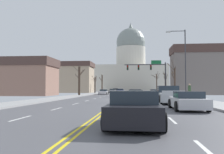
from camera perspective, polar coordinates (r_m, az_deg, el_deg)
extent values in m
cube|color=#4C4C51|center=(29.93, 1.93, -5.41)|extent=(14.00, 180.00, 0.06)
cube|color=yellow|center=(29.93, 1.70, -5.34)|extent=(0.10, 176.40, 0.00)
cube|color=yellow|center=(29.92, 2.16, -5.34)|extent=(0.10, 176.40, 0.00)
cube|color=silver|center=(6.13, 21.57, -15.93)|extent=(0.12, 2.20, 0.00)
cube|color=silver|center=(11.14, 14.06, -9.90)|extent=(0.12, 2.20, 0.00)
cube|color=silver|center=(16.28, 11.32, -7.60)|extent=(0.12, 2.20, 0.00)
cube|color=silver|center=(21.44, 9.92, -6.39)|extent=(0.12, 2.20, 0.00)
cube|color=silver|center=(26.62, 9.06, -5.65)|extent=(0.12, 2.20, 0.00)
cube|color=silver|center=(31.80, 8.48, -5.16)|extent=(0.12, 2.20, 0.00)
cube|color=silver|center=(36.99, 8.06, -4.80)|extent=(0.12, 2.20, 0.00)
cube|color=silver|center=(42.19, 7.75, -4.53)|extent=(0.12, 2.20, 0.00)
cube|color=silver|center=(47.38, 7.51, -4.31)|extent=(0.12, 2.20, 0.00)
cube|color=silver|center=(52.58, 7.31, -4.14)|extent=(0.12, 2.20, 0.00)
cube|color=silver|center=(57.77, 7.15, -4.00)|extent=(0.12, 2.20, 0.00)
cube|color=silver|center=(62.97, 7.02, -3.89)|extent=(0.12, 2.20, 0.00)
cube|color=silver|center=(68.17, 6.91, -3.79)|extent=(0.12, 2.20, 0.00)
cube|color=silver|center=(73.36, 6.81, -3.71)|extent=(0.12, 2.20, 0.00)
cube|color=silver|center=(78.56, 6.72, -3.63)|extent=(0.12, 2.20, 0.00)
cube|color=silver|center=(83.76, 6.65, -3.57)|extent=(0.12, 2.20, 0.00)
cube|color=silver|center=(88.96, 6.58, -3.51)|extent=(0.12, 2.20, 0.00)
cube|color=silver|center=(94.16, 6.53, -3.46)|extent=(0.12, 2.20, 0.00)
cube|color=silver|center=(12.27, -20.80, -9.13)|extent=(0.12, 2.20, 0.00)
cube|color=silver|center=(17.06, -12.97, -7.35)|extent=(0.12, 2.20, 0.00)
cube|color=silver|center=(22.05, -8.66, -6.30)|extent=(0.12, 2.20, 0.00)
cube|color=silver|center=(27.11, -5.95, -5.62)|extent=(0.12, 2.20, 0.00)
cube|color=silver|center=(32.22, -4.10, -5.14)|extent=(0.12, 2.20, 0.00)
cube|color=silver|center=(37.35, -2.77, -4.80)|extent=(0.12, 2.20, 0.00)
cube|color=silver|center=(42.50, -1.75, -4.53)|extent=(0.12, 2.20, 0.00)
cube|color=silver|center=(47.66, -0.96, -4.33)|extent=(0.12, 2.20, 0.00)
cube|color=silver|center=(52.83, -0.32, -4.16)|extent=(0.12, 2.20, 0.00)
cube|color=silver|center=(58.00, 0.21, -4.02)|extent=(0.12, 2.20, 0.00)
cube|color=silver|center=(63.18, 0.64, -3.90)|extent=(0.12, 2.20, 0.00)
cube|color=silver|center=(68.36, 1.02, -3.80)|extent=(0.12, 2.20, 0.00)
cube|color=silver|center=(73.54, 1.34, -3.72)|extent=(0.12, 2.20, 0.00)
cube|color=silver|center=(78.73, 1.61, -3.65)|extent=(0.12, 2.20, 0.00)
cube|color=silver|center=(83.92, 1.86, -3.58)|extent=(0.12, 2.20, 0.00)
cube|color=silver|center=(89.11, 2.07, -3.52)|extent=(0.12, 2.20, 0.00)
cube|color=silver|center=(94.30, 2.26, -3.47)|extent=(0.12, 2.20, 0.00)
cube|color=gray|center=(30.59, 18.10, -5.03)|extent=(3.00, 180.00, 0.14)
cube|color=gray|center=(31.61, -13.69, -5.00)|extent=(3.00, 180.00, 0.14)
cylinder|color=#28282D|center=(46.71, 12.56, -0.35)|extent=(0.22, 0.22, 6.16)
cylinder|color=#28282D|center=(46.57, 7.75, 2.92)|extent=(7.80, 0.16, 0.16)
cube|color=black|center=(46.58, 9.20, 2.24)|extent=(0.32, 0.28, 0.92)
sphere|color=red|center=(46.45, 9.21, 2.60)|extent=(0.22, 0.22, 0.22)
sphere|color=#332B05|center=(46.42, 9.21, 2.26)|extent=(0.22, 0.22, 0.22)
sphere|color=black|center=(46.40, 9.21, 1.91)|extent=(0.22, 0.22, 0.22)
cube|color=black|center=(46.49, 6.32, 2.23)|extent=(0.32, 0.28, 0.92)
sphere|color=red|center=(46.35, 6.32, 2.59)|extent=(0.22, 0.22, 0.22)
sphere|color=#332B05|center=(46.33, 6.32, 2.25)|extent=(0.22, 0.22, 0.22)
sphere|color=black|center=(46.31, 6.32, 1.90)|extent=(0.22, 0.22, 0.22)
cube|color=black|center=(46.51, 3.72, 2.22)|extent=(0.32, 0.28, 0.92)
sphere|color=red|center=(46.37, 3.71, 2.58)|extent=(0.22, 0.22, 0.22)
sphere|color=#332B05|center=(46.35, 3.71, 2.23)|extent=(0.22, 0.22, 0.22)
sphere|color=black|center=(46.33, 3.71, 1.89)|extent=(0.22, 0.22, 0.22)
cube|color=#146033|center=(46.77, 10.43, 3.47)|extent=(1.90, 0.06, 0.70)
cylinder|color=#333338|center=(31.74, 17.01, 3.02)|extent=(0.14, 0.14, 8.68)
cylinder|color=#333338|center=(32.22, 15.06, 10.46)|extent=(2.10, 0.09, 0.09)
cube|color=#B2B2AD|center=(32.05, 13.18, 10.38)|extent=(0.56, 0.24, 0.16)
cube|color=beige|center=(103.96, 4.49, -0.43)|extent=(30.03, 20.09, 10.74)
cylinder|color=beige|center=(104.75, 4.47, 4.77)|extent=(12.54, 12.54, 8.25)
sphere|color=gray|center=(105.74, 4.46, 8.16)|extent=(12.43, 12.43, 12.43)
cone|color=gray|center=(107.38, 4.44, 12.05)|extent=(1.80, 1.80, 2.40)
cube|color=silver|center=(43.24, 10.10, -3.84)|extent=(1.83, 4.50, 0.63)
cube|color=#232D38|center=(42.92, 10.13, -3.16)|extent=(1.60, 2.20, 0.41)
cylinder|color=black|center=(44.56, 8.79, -4.01)|extent=(0.23, 0.64, 0.64)
cylinder|color=black|center=(44.71, 11.09, -3.98)|extent=(0.23, 0.64, 0.64)
cylinder|color=black|center=(41.79, 9.04, -4.10)|extent=(0.23, 0.64, 0.64)
cylinder|color=black|center=(41.95, 11.49, -4.07)|extent=(0.23, 0.64, 0.64)
cube|color=#B71414|center=(35.61, 5.54, -4.09)|extent=(1.90, 4.45, 0.68)
cube|color=#232D38|center=(35.45, 5.54, -3.22)|extent=(1.64, 2.13, 0.40)
cylinder|color=black|center=(37.01, 4.18, -4.32)|extent=(0.23, 0.64, 0.64)
cylinder|color=black|center=(36.98, 7.00, -4.31)|extent=(0.23, 0.64, 0.64)
cylinder|color=black|center=(34.28, 3.98, -4.46)|extent=(0.23, 0.64, 0.64)
cylinder|color=black|center=(34.24, 7.02, -4.45)|extent=(0.23, 0.64, 0.64)
cube|color=#1E7247|center=(28.42, 5.70, -4.49)|extent=(1.78, 4.51, 0.67)
cube|color=#232D38|center=(28.21, 5.69, -3.43)|extent=(1.54, 2.16, 0.38)
cylinder|color=black|center=(29.84, 4.07, -4.74)|extent=(0.23, 0.64, 0.64)
cylinder|color=black|center=(29.83, 7.39, -4.72)|extent=(0.23, 0.64, 0.64)
cylinder|color=black|center=(27.06, 3.84, -4.96)|extent=(0.23, 0.64, 0.64)
cylinder|color=black|center=(27.05, 7.51, -4.94)|extent=(0.23, 0.64, 0.64)
cube|color=#ADB2B7|center=(23.02, 13.33, -4.59)|extent=(2.03, 5.64, 0.78)
cube|color=#1E2833|center=(23.79, 13.05, -2.82)|extent=(1.87, 1.92, 0.64)
cube|color=#ADB2B7|center=(20.28, 14.37, -3.45)|extent=(1.87, 0.10, 0.22)
cylinder|color=black|center=(24.60, 10.45, -4.97)|extent=(0.28, 0.80, 0.80)
cylinder|color=black|center=(24.85, 15.13, -4.90)|extent=(0.28, 0.80, 0.80)
cylinder|color=black|center=(21.23, 11.23, -5.35)|extent=(0.28, 0.80, 0.80)
cylinder|color=black|center=(21.53, 16.64, -5.25)|extent=(0.28, 0.80, 0.80)
cube|color=silver|center=(16.67, 17.46, -5.80)|extent=(1.86, 4.53, 0.62)
cube|color=#232D38|center=(16.38, 17.63, -4.02)|extent=(1.64, 2.01, 0.43)
cylinder|color=black|center=(17.90, 13.61, -6.10)|extent=(0.22, 0.64, 0.64)
cylinder|color=black|center=(18.25, 19.43, -5.96)|extent=(0.22, 0.64, 0.64)
cylinder|color=black|center=(15.13, 15.10, -6.74)|extent=(0.22, 0.64, 0.64)
cylinder|color=black|center=(15.54, 21.92, -6.53)|extent=(0.22, 0.64, 0.64)
cube|color=black|center=(9.33, 5.48, -8.29)|extent=(2.01, 4.31, 0.69)
cube|color=#232D38|center=(9.14, 5.43, -4.75)|extent=(1.72, 1.93, 0.47)
cylinder|color=black|center=(10.73, 0.59, -8.56)|extent=(0.24, 0.65, 0.64)
cylinder|color=black|center=(10.68, 10.83, -8.54)|extent=(0.24, 0.65, 0.64)
cylinder|color=black|center=(8.13, -1.59, -10.47)|extent=(0.24, 0.65, 0.64)
cylinder|color=black|center=(8.07, 12.03, -10.48)|extent=(0.24, 0.65, 0.64)
cube|color=silver|center=(53.82, -2.04, -3.66)|extent=(1.74, 4.50, 0.56)
cube|color=#232D38|center=(54.15, -1.99, -3.15)|extent=(1.52, 1.91, 0.38)
cylinder|color=black|center=(52.34, -1.30, -3.82)|extent=(0.22, 0.64, 0.64)
cylinder|color=black|center=(52.56, -3.16, -3.82)|extent=(0.22, 0.64, 0.64)
cylinder|color=black|center=(55.10, -0.96, -3.76)|extent=(0.22, 0.64, 0.64)
cylinder|color=black|center=(55.32, -2.74, -3.76)|extent=(0.22, 0.64, 0.64)
cube|color=navy|center=(63.25, 2.00, -3.46)|extent=(1.84, 4.38, 0.65)
cube|color=#232D38|center=(63.58, 2.01, -2.98)|extent=(1.56, 1.88, 0.40)
cylinder|color=black|center=(61.89, 2.76, -3.63)|extent=(0.24, 0.65, 0.64)
cylinder|color=black|center=(61.94, 1.17, -3.64)|extent=(0.24, 0.65, 0.64)
cylinder|color=black|center=(64.57, 2.80, -3.59)|extent=(0.24, 0.65, 0.64)
cylinder|color=black|center=(64.62, 1.28, -3.59)|extent=(0.24, 0.65, 0.64)
cube|color=#9EA3A8|center=(75.22, 0.13, -3.36)|extent=(1.93, 4.34, 0.57)
cube|color=#232D38|center=(75.59, 0.16, -2.99)|extent=(1.69, 2.03, 0.40)
cylinder|color=black|center=(73.81, 0.78, -3.47)|extent=(0.23, 0.64, 0.64)
cylinder|color=black|center=(73.98, -0.69, -3.47)|extent=(0.23, 0.64, 0.64)
cylinder|color=black|center=(76.48, 0.93, -3.44)|extent=(0.23, 0.64, 0.64)
cylinder|color=black|center=(76.64, -0.49, -3.44)|extent=(0.23, 0.64, 0.64)
cube|color=black|center=(88.23, 0.91, -3.22)|extent=(1.93, 4.33, 0.67)
cube|color=#232D38|center=(88.43, 0.92, -2.85)|extent=(1.66, 1.88, 0.46)
cylinder|color=black|center=(86.82, 1.43, -3.34)|extent=(0.23, 0.64, 0.64)
cylinder|color=black|center=(87.01, 0.22, -3.34)|extent=(0.23, 0.64, 0.64)
cylinder|color=black|center=(89.47, 1.58, -3.32)|extent=(0.23, 0.64, 0.64)
cylinder|color=black|center=(89.66, 0.41, -3.32)|extent=(0.23, 0.64, 0.64)
cube|color=#8C6656|center=(48.39, -19.72, -0.93)|extent=(10.51, 7.31, 5.44)
cube|color=#47332D|center=(48.61, -19.66, 3.19)|extent=(10.93, 7.61, 1.56)
cube|color=tan|center=(73.68, -9.90, -0.69)|extent=(13.29, 8.46, 7.69)
cube|color=#47332D|center=(73.97, -9.88, 2.83)|extent=(13.82, 8.80, 1.41)
cube|color=slate|center=(54.27, 19.58, 0.59)|extent=(10.51, 6.22, 8.63)
cube|color=#47332D|center=(54.79, 19.50, 6.00)|extent=(10.93, 6.47, 1.72)
cylinder|color=#423328|center=(75.82, 10.54, -1.43)|extent=(0.33, 0.33, 5.59)
cylinder|color=#423328|center=(75.86, 9.85, 0.21)|extent=(1.84, 0.19, 0.93)
cylinder|color=#423328|center=(76.18, 10.08, -0.02)|extent=(1.25, 0.82, 1.41)
cylinder|color=#423328|center=(76.37, 10.70, 0.82)|extent=(0.68, 0.94, 1.37)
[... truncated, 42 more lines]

